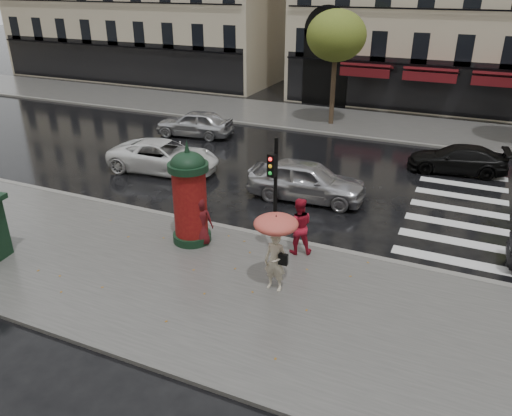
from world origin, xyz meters
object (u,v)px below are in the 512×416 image
at_px(man_burgundy, 200,221).
at_px(car_black, 457,159).
at_px(car_silver, 307,180).
at_px(woman_red, 298,226).
at_px(morris_column, 190,194).
at_px(woman_umbrella, 276,241).
at_px(traffic_light, 274,188).
at_px(car_white, 164,156).
at_px(car_far_silver, 195,123).

distance_m(man_burgundy, car_black, 13.15).
height_order(car_silver, car_black, car_silver).
relative_size(woman_red, morris_column, 0.53).
bearing_deg(morris_column, woman_red, 11.13).
xyz_separation_m(woman_umbrella, car_silver, (-1.33, 6.67, -0.86)).
height_order(traffic_light, car_silver, traffic_light).
relative_size(morris_column, car_silver, 0.74).
bearing_deg(car_black, morris_column, -42.53).
height_order(woman_umbrella, woman_red, woman_umbrella).
bearing_deg(morris_column, man_burgundy, -12.12).
height_order(woman_umbrella, man_burgundy, woman_umbrella).
bearing_deg(car_white, woman_umbrella, -135.44).
distance_m(woman_red, morris_column, 3.65).
height_order(man_burgundy, traffic_light, traffic_light).
height_order(man_burgundy, car_white, man_burgundy).
bearing_deg(traffic_light, car_white, 144.65).
height_order(woman_red, traffic_light, traffic_light).
relative_size(traffic_light, car_white, 0.76).
bearing_deg(car_black, woman_red, -29.49).
xyz_separation_m(car_white, car_black, (12.36, 5.37, -0.08)).
xyz_separation_m(man_burgundy, car_silver, (1.91, 5.23, -0.16)).
distance_m(woman_umbrella, man_burgundy, 3.62).
bearing_deg(traffic_light, morris_column, -178.09).
xyz_separation_m(morris_column, car_black, (7.61, 10.89, -1.18)).
xyz_separation_m(woman_umbrella, man_burgundy, (-3.24, 1.45, -0.70)).
xyz_separation_m(woman_red, morris_column, (-3.51, -0.69, 0.75)).
bearing_deg(woman_umbrella, traffic_light, 114.01).
bearing_deg(car_black, traffic_light, -31.15).
distance_m(man_burgundy, car_silver, 5.57).
relative_size(traffic_light, car_black, 0.90).
distance_m(car_silver, car_black, 7.83).
relative_size(woman_umbrella, morris_column, 0.67).
bearing_deg(car_white, man_burgundy, -142.85).
xyz_separation_m(car_silver, car_white, (-7.05, 0.38, -0.10)).
bearing_deg(woman_umbrella, woman_red, 93.00).
height_order(man_burgundy, car_silver, man_burgundy).
bearing_deg(car_white, traffic_light, -130.69).
relative_size(traffic_light, car_silver, 0.82).
distance_m(woman_umbrella, traffic_light, 1.96).
distance_m(morris_column, car_white, 7.37).
bearing_deg(car_black, man_burgundy, -40.93).
height_order(man_burgundy, car_far_silver, man_burgundy).
bearing_deg(morris_column, car_black, 55.05).
height_order(morris_column, car_silver, morris_column).
bearing_deg(car_far_silver, car_black, 82.30).
height_order(car_black, car_far_silver, car_far_silver).
distance_m(morris_column, traffic_light, 2.98).
bearing_deg(traffic_light, car_black, 66.43).
height_order(woman_umbrella, traffic_light, traffic_light).
height_order(woman_umbrella, car_white, woman_umbrella).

